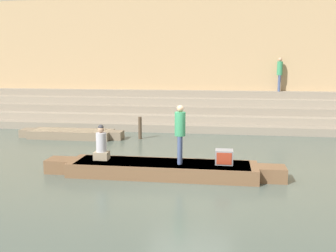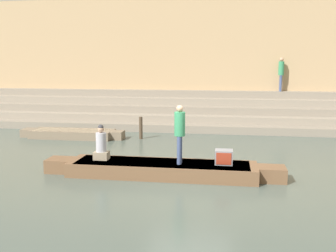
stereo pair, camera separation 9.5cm
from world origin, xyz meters
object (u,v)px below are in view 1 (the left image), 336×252
(person_standing, at_px, (180,130))
(person_on_steps, at_px, (280,72))
(tv_set, at_px, (224,157))
(person_rowing, at_px, (101,145))
(moored_boat_shore, at_px, (71,134))
(mooring_post, at_px, (140,128))
(rowboat_main, at_px, (162,169))

(person_standing, xyz_separation_m, person_on_steps, (4.04, 10.11, 1.44))
(person_standing, height_order, tv_set, person_standing)
(person_rowing, relative_size, moored_boat_shore, 0.23)
(tv_set, bearing_deg, moored_boat_shore, 143.61)
(person_on_steps, bearing_deg, person_rowing, -63.29)
(mooring_post, distance_m, person_on_steps, 8.27)
(mooring_post, bearing_deg, rowboat_main, -71.13)
(person_rowing, height_order, person_on_steps, person_on_steps)
(moored_boat_shore, bearing_deg, person_rowing, -62.98)
(person_standing, height_order, person_rowing, person_standing)
(person_on_steps, bearing_deg, moored_boat_shore, -93.50)
(rowboat_main, relative_size, person_on_steps, 4.07)
(moored_boat_shore, xyz_separation_m, person_on_steps, (9.52, 4.83, 2.66))
(tv_set, relative_size, moored_boat_shore, 0.11)
(person_rowing, bearing_deg, moored_boat_shore, 131.99)
(tv_set, relative_size, person_on_steps, 0.29)
(person_rowing, relative_size, tv_set, 2.12)
(rowboat_main, bearing_deg, moored_boat_shore, 131.45)
(tv_set, height_order, person_on_steps, person_on_steps)
(rowboat_main, relative_size, person_standing, 4.15)
(tv_set, height_order, mooring_post, mooring_post)
(person_standing, xyz_separation_m, tv_set, (1.28, 0.13, -0.79))
(rowboat_main, distance_m, tv_set, 1.86)
(rowboat_main, height_order, tv_set, tv_set)
(person_standing, xyz_separation_m, moored_boat_shore, (-5.48, 5.28, -1.22))
(mooring_post, xyz_separation_m, person_on_steps, (6.44, 4.62, 2.36))
(rowboat_main, xyz_separation_m, person_on_steps, (4.58, 10.07, 2.63))
(rowboat_main, bearing_deg, tv_set, 0.85)
(tv_set, bearing_deg, person_on_steps, 75.49)
(tv_set, xyz_separation_m, person_on_steps, (2.76, 9.99, 2.22))
(person_rowing, xyz_separation_m, mooring_post, (0.02, 5.37, -0.37))
(mooring_post, bearing_deg, tv_set, -55.56)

